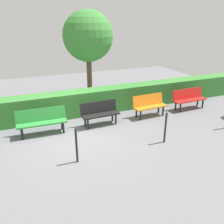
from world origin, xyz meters
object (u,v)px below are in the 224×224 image
(tree_near, at_px, (88,37))
(bench_orange, at_px, (149,105))
(bench_green, at_px, (42,120))
(bench_red, at_px, (189,98))
(bench_black, at_px, (100,112))

(tree_near, bearing_deg, bench_orange, 120.70)
(bench_green, bearing_deg, tree_near, -131.89)
(bench_red, bearing_deg, tree_near, -37.64)
(bench_orange, bearing_deg, bench_red, 178.99)
(bench_orange, height_order, tree_near, tree_near)
(bench_red, relative_size, bench_orange, 1.11)
(bench_green, distance_m, tree_near, 4.40)
(bench_red, distance_m, bench_green, 6.15)
(bench_orange, xyz_separation_m, bench_green, (4.14, -0.07, 0.01))
(bench_black, relative_size, bench_green, 0.85)
(bench_red, xyz_separation_m, tree_near, (3.61, -2.63, 2.45))
(bench_black, bearing_deg, tree_near, -102.14)
(bench_red, distance_m, tree_near, 5.10)
(tree_near, bearing_deg, bench_green, 45.88)
(bench_red, height_order, tree_near, tree_near)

